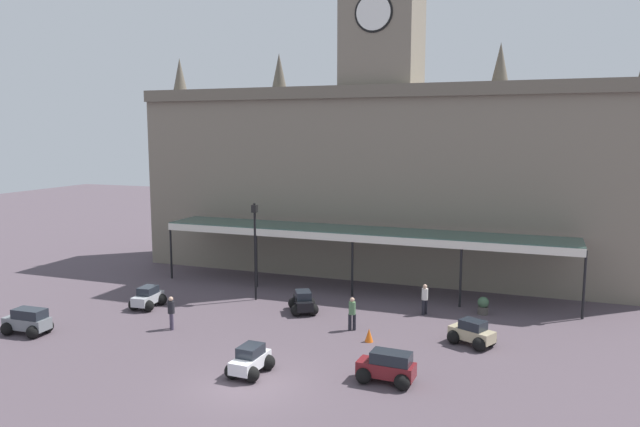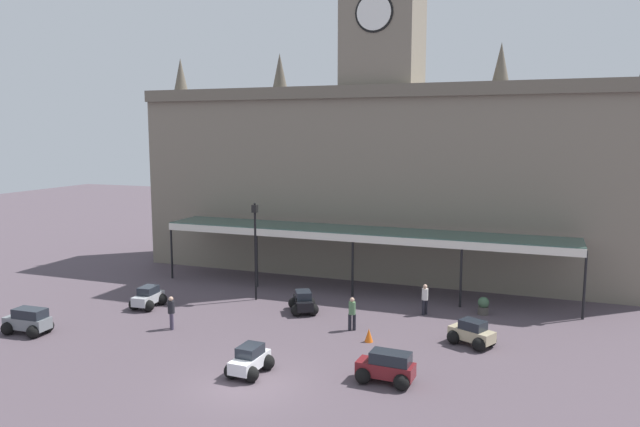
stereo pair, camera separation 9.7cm
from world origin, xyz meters
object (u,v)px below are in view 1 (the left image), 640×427
at_px(victorian_lamppost, 255,241).
at_px(planter_near_kerb, 483,305).
at_px(car_silver_sedan, 148,299).
at_px(car_white_sedan, 250,362).
at_px(car_beige_sedan, 472,334).
at_px(pedestrian_beside_cars, 352,312).
at_px(pedestrian_near_entrance, 171,312).
at_px(pedestrian_crossing_forecourt, 425,298).
at_px(car_black_sedan, 303,303).
at_px(traffic_cone, 369,335).
at_px(car_maroon_estate, 387,369).
at_px(car_grey_estate, 28,323).

height_order(victorian_lamppost, planter_near_kerb, victorian_lamppost).
bearing_deg(car_silver_sedan, car_white_sedan, -33.41).
bearing_deg(car_silver_sedan, car_beige_sedan, 0.65).
bearing_deg(car_white_sedan, car_silver_sedan, 146.59).
xyz_separation_m(pedestrian_beside_cars, planter_near_kerb, (5.86, 4.95, -0.42)).
bearing_deg(car_silver_sedan, pedestrian_beside_cars, 1.33).
height_order(car_beige_sedan, pedestrian_near_entrance, pedestrian_near_entrance).
bearing_deg(pedestrian_near_entrance, car_white_sedan, -30.27).
bearing_deg(car_white_sedan, pedestrian_crossing_forecourt, 63.62).
distance_m(car_black_sedan, pedestrian_near_entrance, 7.10).
relative_size(car_silver_sedan, car_white_sedan, 1.01).
bearing_deg(traffic_cone, pedestrian_crossing_forecourt, 71.98).
xyz_separation_m(car_maroon_estate, car_black_sedan, (-6.55, 7.45, -0.06)).
height_order(pedestrian_near_entrance, traffic_cone, pedestrian_near_entrance).
xyz_separation_m(car_black_sedan, pedestrian_crossing_forecourt, (6.30, 1.86, 0.41)).
height_order(car_beige_sedan, car_maroon_estate, car_maroon_estate).
relative_size(car_silver_sedan, pedestrian_near_entrance, 1.26).
xyz_separation_m(victorian_lamppost, traffic_cone, (8.15, -4.54, -3.18)).
bearing_deg(car_maroon_estate, pedestrian_near_entrance, 167.78).
bearing_deg(pedestrian_near_entrance, pedestrian_beside_cars, 19.40).
relative_size(car_grey_estate, planter_near_kerb, 2.38).
relative_size(pedestrian_beside_cars, victorian_lamppost, 0.29).
bearing_deg(car_maroon_estate, car_black_sedan, 131.30).
xyz_separation_m(car_maroon_estate, pedestrian_beside_cars, (-3.15, 5.51, 0.34)).
bearing_deg(pedestrian_crossing_forecourt, traffic_cone, -108.02).
bearing_deg(pedestrian_crossing_forecourt, car_silver_sedan, -164.55).
distance_m(car_grey_estate, victorian_lamppost, 12.42).
distance_m(car_white_sedan, victorian_lamppost, 11.30).
relative_size(car_grey_estate, pedestrian_beside_cars, 1.37).
distance_m(car_white_sedan, pedestrian_crossing_forecourt, 11.64).
relative_size(car_beige_sedan, car_grey_estate, 0.98).
xyz_separation_m(car_beige_sedan, car_grey_estate, (-20.46, -5.94, 0.06)).
bearing_deg(car_grey_estate, car_silver_sedan, 64.20).
xyz_separation_m(car_beige_sedan, car_white_sedan, (-8.07, -6.54, 0.00)).
relative_size(car_silver_sedan, car_black_sedan, 0.94).
distance_m(victorian_lamppost, planter_near_kerb, 13.23).
relative_size(car_black_sedan, pedestrian_crossing_forecourt, 1.35).
height_order(car_maroon_estate, pedestrian_crossing_forecourt, pedestrian_crossing_forecourt).
relative_size(car_silver_sedan, victorian_lamppost, 0.37).
height_order(car_beige_sedan, pedestrian_crossing_forecourt, pedestrian_crossing_forecourt).
xyz_separation_m(pedestrian_near_entrance, planter_near_kerb, (14.34, 7.93, -0.42)).
bearing_deg(car_black_sedan, pedestrian_crossing_forecourt, 16.48).
height_order(car_black_sedan, planter_near_kerb, car_black_sedan).
xyz_separation_m(car_beige_sedan, car_silver_sedan, (-17.68, -0.20, 0.00)).
bearing_deg(pedestrian_near_entrance, car_beige_sedan, 11.52).
relative_size(pedestrian_near_entrance, traffic_cone, 2.60).
distance_m(car_beige_sedan, car_grey_estate, 21.30).
xyz_separation_m(car_silver_sedan, traffic_cone, (13.12, -1.03, -0.18)).
height_order(car_white_sedan, pedestrian_crossing_forecourt, pedestrian_crossing_forecourt).
xyz_separation_m(car_silver_sedan, victorian_lamppost, (4.97, 3.51, 3.00)).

